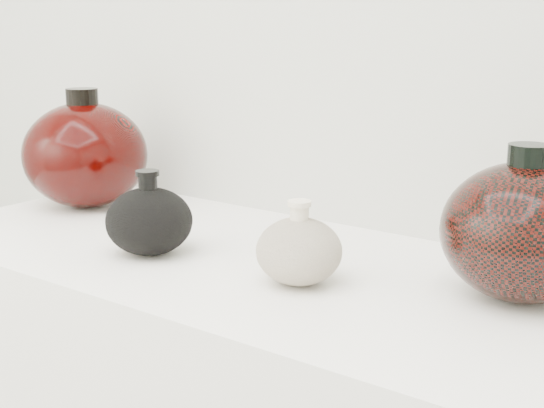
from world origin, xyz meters
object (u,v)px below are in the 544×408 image
Objects in this scene: black_gourd_vase at (149,220)px; cream_gourd_vase at (299,250)px; left_round_pot at (85,154)px; right_round_pot at (523,231)px.

black_gourd_vase reaches higher than cream_gourd_vase.
left_round_pot is 0.84m from right_round_pot.
black_gourd_vase is 1.12× the size of cream_gourd_vase.
right_round_pot is (0.52, 0.15, 0.04)m from black_gourd_vase.
cream_gourd_vase is at bearing 5.48° from black_gourd_vase.
black_gourd_vase is at bearing -24.72° from left_round_pot.
black_gourd_vase is 0.54m from right_round_pot.
black_gourd_vase is 0.36m from left_round_pot.
right_round_pot is at bearing 25.14° from cream_gourd_vase.
black_gourd_vase is at bearing -174.52° from cream_gourd_vase.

